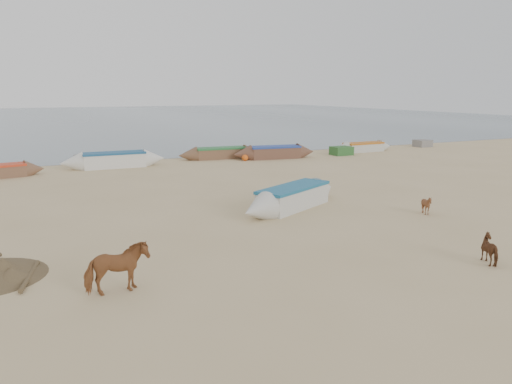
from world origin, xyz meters
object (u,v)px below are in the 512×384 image
(cow_adult, at_px, (117,268))
(near_canoe, at_px, (293,197))
(calf_front, at_px, (427,205))
(calf_right, at_px, (493,249))

(cow_adult, height_order, near_canoe, cow_adult)
(cow_adult, height_order, calf_front, cow_adult)
(cow_adult, bearing_deg, calf_front, -79.75)
(calf_right, bearing_deg, near_canoe, 9.21)
(calf_front, relative_size, near_canoe, 0.12)
(cow_adult, distance_m, calf_front, 12.89)
(calf_front, distance_m, calf_right, 5.73)
(cow_adult, relative_size, near_canoe, 0.23)
(cow_adult, xyz_separation_m, calf_right, (10.11, -2.40, -0.23))
(cow_adult, bearing_deg, calf_right, -105.47)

